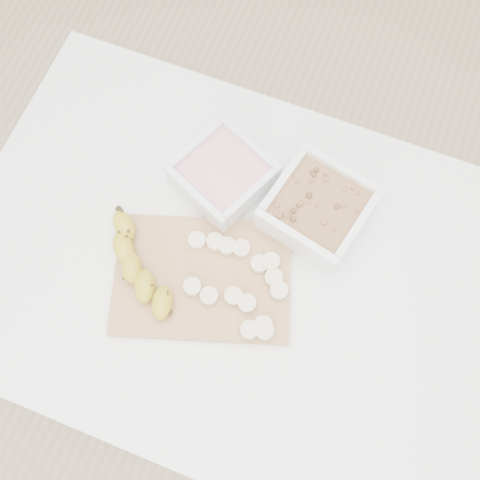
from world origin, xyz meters
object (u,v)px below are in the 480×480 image
(table, at_px, (234,278))
(cutting_board, at_px, (202,278))
(banana, at_px, (140,267))
(bowl_yogurt, at_px, (223,175))
(bowl_granola, at_px, (317,209))

(table, relative_size, cutting_board, 3.24)
(banana, bearing_deg, bowl_yogurt, 34.29)
(bowl_granola, bearing_deg, table, -126.77)
(bowl_yogurt, relative_size, cutting_board, 0.64)
(banana, bearing_deg, bowl_granola, 2.35)
(bowl_yogurt, bearing_deg, bowl_granola, -0.73)
(table, xyz_separation_m, bowl_granola, (0.10, 0.14, 0.14))
(table, distance_m, bowl_granola, 0.22)
(table, height_order, bowl_granola, bowl_granola)
(table, height_order, cutting_board, cutting_board)
(bowl_yogurt, xyz_separation_m, banana, (-0.07, -0.21, -0.00))
(bowl_granola, relative_size, banana, 0.95)
(bowl_granola, xyz_separation_m, banana, (-0.25, -0.21, -0.01))
(table, distance_m, cutting_board, 0.12)
(cutting_board, height_order, banana, banana)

